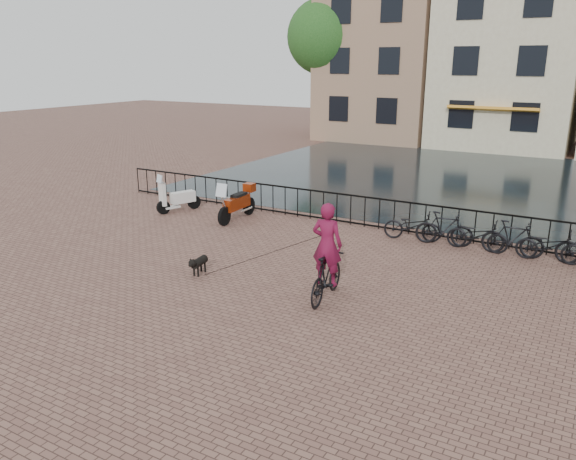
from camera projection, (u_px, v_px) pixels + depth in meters
The scene contains 15 objects.
ground at pixel (217, 321), 11.75m from camera, with size 100.00×100.00×0.00m, color brown.
canal_water at pixel (441, 178), 26.09m from camera, with size 20.00×20.00×0.00m, color black.
railing at pixel (365, 212), 18.24m from camera, with size 20.00×0.05×1.02m.
canal_house_left at pixel (390, 42), 38.35m from camera, with size 7.50×9.00×12.80m.
canal_house_mid at pixel (513, 49), 34.67m from camera, with size 8.00×9.50×11.80m.
tree_far_left at pixel (325, 37), 37.44m from camera, with size 5.04×5.04×9.27m.
cyclist at pixel (327, 258), 12.52m from camera, with size 0.88×1.98×2.65m.
dog at pixel (199, 264), 14.25m from camera, with size 0.36×0.80×0.52m.
motorcycle at pixel (237, 199), 18.98m from camera, with size 0.57×2.06×1.46m.
scooter at pixel (178, 192), 20.05m from camera, with size 1.00×1.62×1.45m.
parked_bike_0 at pixel (413, 226), 16.89m from camera, with size 0.60×1.72×0.90m, color black.
parked_bike_1 at pixel (444, 229), 16.43m from camera, with size 0.47×1.66×1.00m, color black.
parked_bike_2 at pixel (477, 235), 15.99m from camera, with size 0.60×1.72×0.90m, color black.
parked_bike_3 at pixel (513, 239), 15.52m from camera, with size 0.47×1.66×1.00m, color black.
parked_bike_4 at pixel (550, 246), 15.08m from camera, with size 0.60×1.72×0.90m, color black.
Camera 1 is at (6.64, -8.52, 5.23)m, focal length 35.00 mm.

